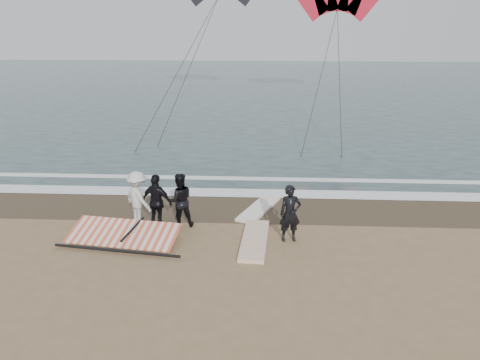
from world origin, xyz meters
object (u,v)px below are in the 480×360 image
at_px(board_white, 255,240).
at_px(sail_rig, 123,234).
at_px(board_cream, 259,209).
at_px(man_main, 290,213).

distance_m(board_white, sail_rig, 4.11).
xyz_separation_m(board_cream, sail_rig, (-4.21, -2.56, 0.14)).
relative_size(man_main, board_cream, 0.71).
relative_size(board_cream, sail_rig, 0.65).
relative_size(board_white, sail_rig, 0.70).
distance_m(board_white, board_cream, 2.49).
distance_m(board_cream, sail_rig, 4.93).
distance_m(man_main, board_cream, 2.66).
bearing_deg(man_main, board_white, 179.37).
height_order(board_white, board_cream, board_white).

